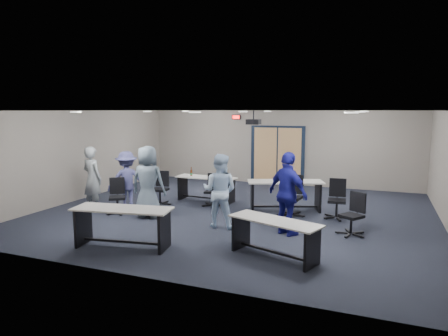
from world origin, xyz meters
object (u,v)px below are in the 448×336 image
at_px(table_front_right, 274,232).
at_px(person_navy, 288,194).
at_px(chair_back_b, 212,190).
at_px(person_gray, 92,179).
at_px(chair_back_a, 160,188).
at_px(person_back, 127,180).
at_px(table_front_left, 123,220).
at_px(chair_loose_right, 352,214).
at_px(person_lightblue, 220,191).
at_px(chair_back_d, 337,199).
at_px(chair_loose_left, 117,196).
at_px(table_back_right, 285,190).
at_px(person_plaid, 148,182).
at_px(chair_back_c, 292,196).
at_px(table_back_left, 206,184).

height_order(table_front_right, person_navy, person_navy).
bearing_deg(chair_back_b, person_gray, -156.10).
xyz_separation_m(chair_back_a, person_back, (-0.61, -0.72, 0.32)).
xyz_separation_m(table_front_left, chair_loose_right, (4.19, 2.45, -0.08)).
bearing_deg(person_lightblue, person_gray, -3.81).
bearing_deg(person_back, chair_back_d, 149.48).
height_order(chair_back_b, person_gray, person_gray).
bearing_deg(chair_loose_left, person_navy, -35.60).
bearing_deg(table_back_right, chair_back_d, -34.09).
bearing_deg(chair_back_b, chair_back_d, -7.70).
distance_m(chair_loose_left, person_lightblue, 2.99).
bearing_deg(person_gray, person_plaid, -168.74).
height_order(chair_loose_left, person_gray, person_gray).
bearing_deg(person_gray, chair_loose_left, -168.71).
bearing_deg(chair_loose_left, person_plaid, -34.50).
relative_size(chair_back_b, chair_back_c, 0.87).
bearing_deg(table_back_left, person_plaid, -103.46).
bearing_deg(table_front_right, table_back_right, 118.78).
relative_size(chair_back_b, chair_back_d, 0.92).
height_order(table_back_left, chair_back_d, table_back_left).
height_order(chair_back_a, person_navy, person_navy).
relative_size(chair_back_d, chair_loose_left, 1.06).
height_order(table_back_right, chair_loose_right, chair_loose_right).
xyz_separation_m(table_back_right, chair_loose_left, (-4.05, -1.93, -0.09)).
distance_m(chair_back_b, chair_loose_right, 4.08).
bearing_deg(chair_loose_left, chair_back_d, -17.37).
distance_m(chair_back_a, chair_back_b, 1.53).
distance_m(chair_back_d, person_plaid, 4.78).
height_order(person_lightblue, person_navy, person_navy).
height_order(person_navy, person_back, person_navy).
xyz_separation_m(chair_back_b, person_lightblue, (0.95, -1.79, 0.40)).
distance_m(chair_back_d, person_gray, 6.44).
bearing_deg(chair_back_d, chair_loose_left, -167.56).
distance_m(chair_back_b, chair_loose_left, 2.62).
bearing_deg(person_gray, table_front_left, 151.28).
xyz_separation_m(table_front_right, person_plaid, (-3.68, 1.56, 0.43)).
bearing_deg(table_back_right, person_lightblue, -138.78).
distance_m(chair_back_a, person_plaid, 1.42).
xyz_separation_m(chair_back_c, person_navy, (0.24, -1.57, 0.39)).
xyz_separation_m(chair_loose_left, person_plaid, (0.96, -0.01, 0.45)).
height_order(chair_back_a, person_plaid, person_plaid).
height_order(table_front_left, person_lightblue, person_lightblue).
xyz_separation_m(chair_back_b, chair_loose_left, (-2.02, -1.67, 0.01)).
bearing_deg(chair_back_d, table_back_right, 162.83).
xyz_separation_m(person_gray, person_back, (0.72, 0.54, -0.08)).
bearing_deg(person_navy, chair_back_b, -3.07).
bearing_deg(chair_loose_left, person_lightblue, -36.14).
bearing_deg(chair_loose_left, chair_back_a, 33.33).
bearing_deg(person_navy, chair_back_a, 12.92).
bearing_deg(chair_back_a, chair_loose_right, -16.01).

